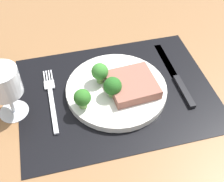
{
  "coord_description": "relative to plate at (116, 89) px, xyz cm",
  "views": [
    {
      "loc": [
        -12.24,
        -44.64,
        51.33
      ],
      "look_at": [
        -1.27,
        -0.92,
        1.9
      ],
      "focal_mm": 47.55,
      "sensor_mm": 36.0,
      "label": 1
    }
  ],
  "objects": [
    {
      "name": "steak",
      "position": [
        3.37,
        -1.08,
        1.92
      ],
      "size": [
        11.01,
        11.0,
        2.24
      ],
      "primitive_type": "cube",
      "rotation": [
        0.0,
        0.0,
        0.07
      ],
      "color": "#8C5647",
      "rests_on": "plate"
    },
    {
      "name": "placemat",
      "position": [
        0.0,
        0.0,
        -0.95
      ],
      "size": [
        44.87,
        33.68,
        0.3
      ],
      "primitive_type": "cube",
      "color": "black",
      "rests_on": "ground_plane"
    },
    {
      "name": "broccoli_back_left",
      "position": [
        -8.37,
        -3.75,
        3.51
      ],
      "size": [
        3.7,
        3.7,
        4.72
      ],
      "color": "#6B994C",
      "rests_on": "plate"
    },
    {
      "name": "knife",
      "position": [
        15.19,
        0.53,
        -0.5
      ],
      "size": [
        1.8,
        23.0,
        0.8
      ],
      "rotation": [
        0.0,
        0.0,
        0.03
      ],
      "color": "black",
      "rests_on": "placemat"
    },
    {
      "name": "broccoli_near_steak",
      "position": [
        -3.2,
        2.58,
        3.93
      ],
      "size": [
        3.86,
        3.86,
        5.22
      ],
      "color": "#6B994C",
      "rests_on": "plate"
    },
    {
      "name": "fork",
      "position": [
        -14.88,
        1.42,
        -0.55
      ],
      "size": [
        2.4,
        19.2,
        0.5
      ],
      "rotation": [
        0.0,
        0.0,
        -0.02
      ],
      "color": "silver",
      "rests_on": "placemat"
    },
    {
      "name": "plate",
      "position": [
        0.0,
        0.0,
        0.0
      ],
      "size": [
        23.13,
        23.13,
        1.6
      ],
      "primitive_type": "cylinder",
      "color": "silver",
      "rests_on": "placemat"
    },
    {
      "name": "broccoli_front_edge",
      "position": [
        -1.44,
        -2.12,
        3.6
      ],
      "size": [
        4.03,
        4.03,
        4.94
      ],
      "color": "#6B994C",
      "rests_on": "plate"
    },
    {
      "name": "wine_glass",
      "position": [
        -23.27,
        -0.29,
        7.52
      ],
      "size": [
        7.03,
        7.03,
        12.42
      ],
      "color": "silver",
      "rests_on": "ground_plane"
    },
    {
      "name": "ground_plane",
      "position": [
        0.0,
        0.0,
        -2.6
      ],
      "size": [
        140.0,
        110.0,
        3.0
      ],
      "primitive_type": "cube",
      "color": "brown"
    }
  ]
}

